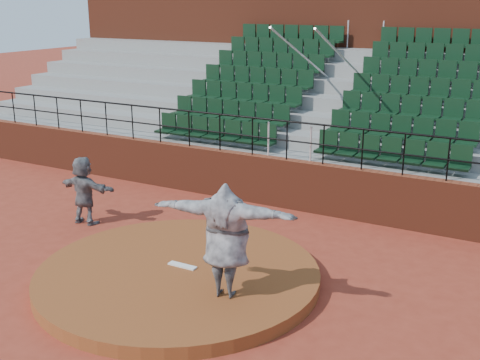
{
  "coord_description": "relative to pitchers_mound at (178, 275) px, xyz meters",
  "views": [
    {
      "loc": [
        6.19,
        -8.77,
        5.29
      ],
      "look_at": [
        0.0,
        2.5,
        1.4
      ],
      "focal_mm": 45.0,
      "sensor_mm": 36.0,
      "label": 1
    }
  ],
  "objects": [
    {
      "name": "pitchers_mound",
      "position": [
        0.0,
        0.0,
        0.0
      ],
      "size": [
        5.5,
        5.5,
        0.25
      ],
      "primitive_type": "cylinder",
      "color": "brown",
      "rests_on": "ground"
    },
    {
      "name": "ground",
      "position": [
        0.0,
        0.0,
        -0.12
      ],
      "size": [
        90.0,
        90.0,
        0.0
      ],
      "primitive_type": "plane",
      "color": "maroon",
      "rests_on": "ground"
    },
    {
      "name": "boundary_wall",
      "position": [
        0.0,
        5.0,
        0.53
      ],
      "size": [
        24.0,
        0.3,
        1.3
      ],
      "primitive_type": "cube",
      "color": "maroon",
      "rests_on": "ground"
    },
    {
      "name": "wall_railing",
      "position": [
        0.0,
        5.0,
        1.9
      ],
      "size": [
        24.04,
        0.05,
        1.03
      ],
      "color": "black",
      "rests_on": "boundary_wall"
    },
    {
      "name": "pitcher",
      "position": [
        1.34,
        -0.44,
        1.16
      ],
      "size": [
        2.64,
        1.17,
        2.08
      ],
      "primitive_type": "imported",
      "rotation": [
        0.0,
        0.0,
        3.34
      ],
      "color": "black",
      "rests_on": "pitchers_mound"
    },
    {
      "name": "fielder",
      "position": [
        -3.79,
        1.54,
        0.72
      ],
      "size": [
        1.58,
        0.54,
        1.69
      ],
      "primitive_type": "imported",
      "rotation": [
        0.0,
        0.0,
        3.17
      ],
      "color": "black",
      "rests_on": "ground"
    },
    {
      "name": "pitching_rubber",
      "position": [
        0.0,
        0.15,
        0.14
      ],
      "size": [
        0.6,
        0.15,
        0.03
      ],
      "primitive_type": "cube",
      "color": "white",
      "rests_on": "pitchers_mound"
    },
    {
      "name": "press_box_facade",
      "position": [
        0.0,
        12.6,
        3.43
      ],
      "size": [
        24.0,
        3.0,
        7.1
      ],
      "primitive_type": "cube",
      "color": "maroon",
      "rests_on": "ground"
    },
    {
      "name": "seating_deck",
      "position": [
        0.0,
        8.64,
        1.33
      ],
      "size": [
        24.0,
        5.97,
        4.63
      ],
      "color": "gray",
      "rests_on": "ground"
    }
  ]
}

